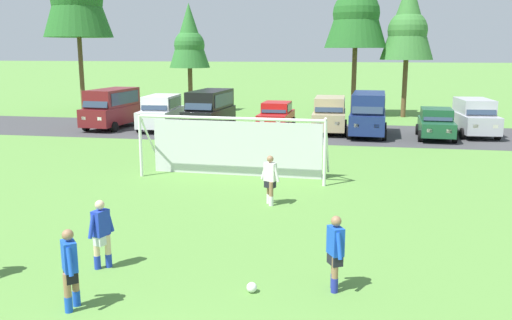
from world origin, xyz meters
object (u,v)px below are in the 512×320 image
object	(u,v)px
player_midfield_center	(335,253)
player_defender_far	(70,269)
soccer_ball	(252,287)
parked_car_slot_right	(368,113)
parked_car_slot_center_right	(329,114)
player_winger_left	(270,180)
parked_car_slot_far_right	(436,123)
parked_car_slot_end	(474,117)
parked_car_slot_center_left	(210,110)
parked_car_slot_center	(276,115)
player_winger_right	(101,234)
parked_car_slot_left	(161,112)
soccer_goal	(234,145)
parked_car_slot_far_left	(112,107)

from	to	relation	value
player_midfield_center	player_defender_far	distance (m)	5.33
soccer_ball	parked_car_slot_right	distance (m)	22.00
parked_car_slot_center_right	player_winger_left	bearing A→B (deg)	-93.92
player_defender_far	parked_car_slot_far_right	size ratio (longest dim) A/B	0.38
soccer_ball	parked_car_slot_far_right	distance (m)	22.43
soccer_ball	parked_car_slot_far_right	size ratio (longest dim) A/B	0.05
player_midfield_center	parked_car_slot_end	size ratio (longest dim) A/B	0.35
player_winger_left	parked_car_slot_center_left	distance (m)	16.65
parked_car_slot_center	parked_car_slot_right	xyz separation A→B (m)	(5.70, -1.71, 0.47)
player_winger_right	parked_car_slot_far_right	bearing A→B (deg)	63.84
parked_car_slot_left	parked_car_slot_center_left	xyz separation A→B (m)	(3.17, 0.01, 0.23)
parked_car_slot_center_left	parked_car_slot_center	world-z (taller)	parked_car_slot_center_left
player_midfield_center	player_defender_far	bearing A→B (deg)	-160.43
parked_car_slot_left	parked_car_slot_right	size ratio (longest dim) A/B	0.96
player_defender_far	parked_car_slot_center_left	world-z (taller)	parked_car_slot_center_left
parked_car_slot_center	player_midfield_center	bearing A→B (deg)	-78.63
parked_car_slot_center_right	parked_car_slot_end	distance (m)	8.44
parked_car_slot_center_right	parked_car_slot_far_right	distance (m)	6.24
soccer_goal	parked_car_slot_far_right	world-z (taller)	soccer_goal
parked_car_slot_left	soccer_ball	bearing A→B (deg)	-65.33
soccer_goal	player_midfield_center	size ratio (longest dim) A/B	4.56
parked_car_slot_far_left	parked_car_slot_left	distance (m)	3.37
player_defender_far	parked_car_slot_center	xyz separation A→B (m)	(0.38, 24.87, 0.05)
player_winger_left	parked_car_slot_end	xyz separation A→B (m)	(9.54, 16.46, 0.29)
parked_car_slot_far_left	parked_car_slot_right	xyz separation A→B (m)	(16.19, -0.22, 0.00)
player_winger_right	parked_car_slot_left	distance (m)	22.24
parked_car_slot_far_right	parked_car_slot_center_right	bearing A→B (deg)	168.22
parked_car_slot_center_right	parked_car_slot_right	distance (m)	2.49
parked_car_slot_center_left	parked_car_slot_end	size ratio (longest dim) A/B	1.04
player_winger_left	soccer_ball	bearing A→B (deg)	-84.29
parked_car_slot_end	player_winger_right	bearing A→B (deg)	-119.31
parked_car_slot_center_left	parked_car_slot_center_right	distance (m)	7.40
parked_car_slot_center_right	parked_car_slot_center	bearing A→B (deg)	166.80
player_winger_left	parked_car_slot_center	bearing A→B (deg)	97.69
soccer_ball	parked_car_slot_left	distance (m)	24.16
player_winger_right	parked_car_slot_end	xyz separation A→B (m)	(12.55, 22.35, 0.29)
player_winger_right	parked_car_slot_far_right	distance (m)	23.17
parked_car_slot_center_left	parked_car_slot_center	size ratio (longest dim) A/B	1.16
soccer_goal	player_winger_left	world-z (taller)	soccer_goal
parked_car_slot_end	player_defender_far	bearing A→B (deg)	-116.64
parked_car_slot_far_right	player_defender_far	bearing A→B (deg)	-113.44
player_midfield_center	parked_car_slot_center_right	size ratio (longest dim) A/B	0.35
parked_car_slot_far_right	parked_car_slot_end	world-z (taller)	parked_car_slot_end
player_defender_far	parked_car_slot_center	bearing A→B (deg)	89.12
parked_car_slot_far_left	soccer_goal	bearing A→B (deg)	-47.60
player_defender_far	parked_car_slot_left	size ratio (longest dim) A/B	0.35
player_winger_right	parked_car_slot_end	world-z (taller)	parked_car_slot_end
soccer_goal	player_midfield_center	world-z (taller)	soccer_goal
soccer_goal	parked_car_slot_center_right	bearing A→B (deg)	75.87
player_defender_far	soccer_goal	bearing A→B (deg)	86.82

